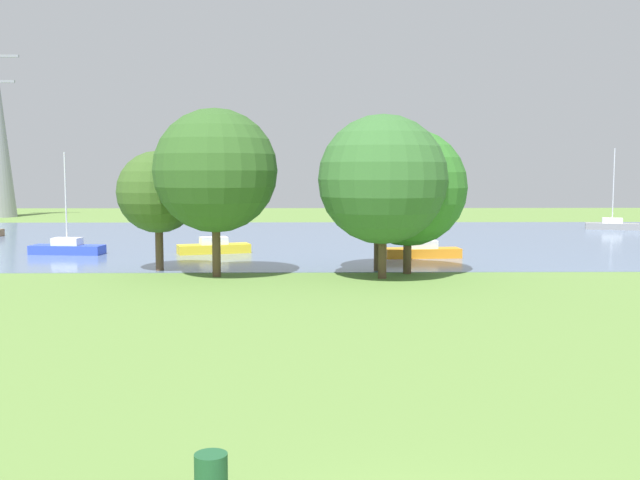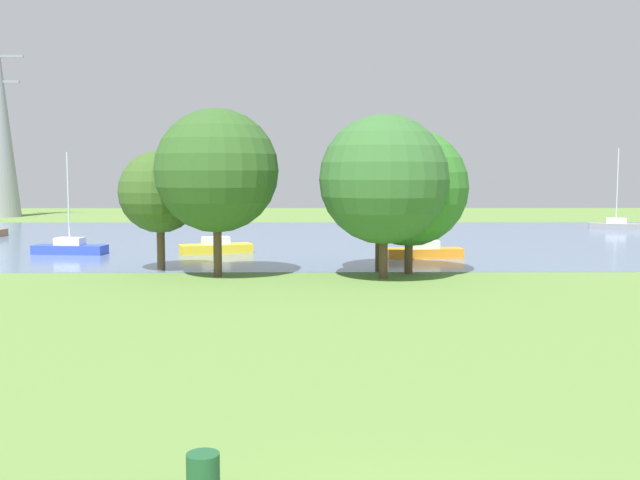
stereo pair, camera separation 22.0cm
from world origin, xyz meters
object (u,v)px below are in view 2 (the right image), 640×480
sailboat_orange (424,251)px  tree_mid_shore (217,171)px  sailboat_gray (616,225)px  tree_east_near (409,188)px  tree_west_near (384,180)px  sailboat_blue (70,247)px  litter_bin (203,477)px  tree_east_far (380,182)px  tree_west_far (160,192)px  sailboat_yellow (216,247)px

sailboat_orange → tree_mid_shore: 15.49m
sailboat_gray → tree_east_near: bearing=-128.2°
tree_mid_shore → tree_west_near: tree_mid_shore is taller
sailboat_gray → tree_east_near: (-23.59, -29.99, 4.17)m
sailboat_blue → tree_east_near: tree_east_near is taller
litter_bin → tree_east_far: bearing=79.1°
sailboat_gray → tree_east_near: size_ratio=0.99×
sailboat_blue → sailboat_orange: sailboat_blue is taller
sailboat_orange → tree_west_far: bearing=-159.3°
tree_west_near → tree_east_near: (1.54, 1.80, -0.44)m
tree_mid_shore → tree_west_far: bearing=145.9°
sailboat_blue → sailboat_yellow: size_ratio=1.26×
tree_west_near → sailboat_yellow: bearing=130.7°
sailboat_blue → sailboat_yellow: 9.68m
sailboat_blue → tree_east_far: (19.89, -8.39, 4.43)m
tree_west_near → tree_east_far: tree_west_near is taller
sailboat_blue → sailboat_gray: (44.96, 20.42, 0.01)m
sailboat_blue → tree_west_near: size_ratio=0.80×
tree_mid_shore → sailboat_gray: bearing=42.5°
sailboat_orange → tree_east_far: size_ratio=0.67×
litter_bin → sailboat_yellow: 37.82m
sailboat_blue → tree_mid_shore: tree_mid_shore is taller
tree_west_near → tree_east_near: size_ratio=1.08×
sailboat_gray → tree_east_far: (-25.07, -28.81, 4.42)m
tree_west_far → tree_west_near: (12.07, -3.15, 0.73)m
litter_bin → tree_east_near: tree_east_near is taller
sailboat_orange → sailboat_gray: size_ratio=0.68×
sailboat_yellow → tree_east_far: tree_east_far is taller
tree_east_near → sailboat_blue: bearing=155.9°
litter_bin → sailboat_orange: bearing=75.6°
tree_east_near → sailboat_yellow: bearing=139.4°
litter_bin → tree_east_near: 28.70m
sailboat_orange → sailboat_gray: (21.64, 22.76, 0.03)m
litter_bin → tree_west_far: 29.87m
tree_mid_shore → tree_east_near: (10.16, 0.98, -0.89)m
tree_west_far → tree_east_far: size_ratio=0.85×
tree_mid_shore → tree_west_near: bearing=-5.4°
sailboat_gray → sailboat_blue: bearing=-155.6°
tree_east_far → sailboat_gray: bearing=49.0°
sailboat_yellow → sailboat_blue: bearing=-177.3°
sailboat_yellow → sailboat_orange: bearing=-11.5°
sailboat_blue → sailboat_orange: bearing=-5.7°
sailboat_gray → tree_west_near: tree_west_near is taller
sailboat_gray → tree_east_near: 38.38m
sailboat_yellow → tree_east_far: bearing=-40.9°
tree_east_near → tree_west_near: bearing=-130.5°
sailboat_gray → tree_west_far: 47.10m
sailboat_gray → tree_east_far: bearing=-131.0°
sailboat_orange → sailboat_yellow: 13.93m
tree_mid_shore → tree_east_near: size_ratio=1.12×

